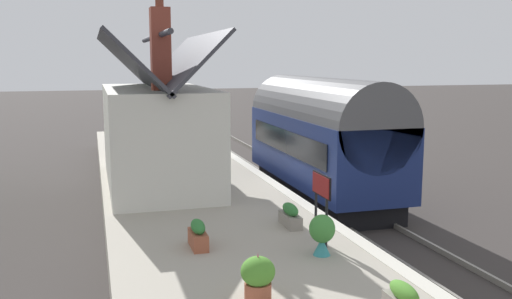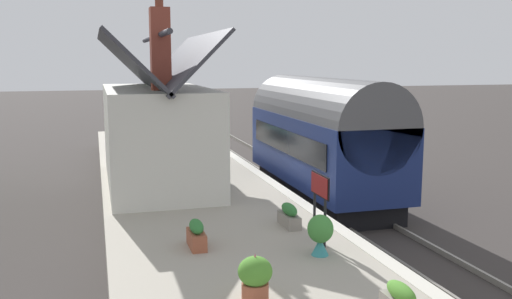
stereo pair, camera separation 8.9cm
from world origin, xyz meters
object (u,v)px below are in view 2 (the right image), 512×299
Objects in this scene: planter_under_sign at (320,233)px; station_sign_board at (320,191)px; planter_by_door at (255,277)px; planter_bench_right at (197,234)px; station_building at (158,132)px; bench_mid_platform at (172,137)px; planter_corner_building at (289,215)px; bench_near_building at (168,132)px; train at (322,138)px; planter_edge_near at (189,131)px.

planter_under_sign is 1.04m from station_sign_board.
planter_by_door is 3.40m from station_sign_board.
station_sign_board is (-0.48, -2.66, 0.89)m from planter_bench_right.
planter_under_sign is at bearing -162.53° from station_building.
bench_mid_platform is 1.62× the size of planter_under_sign.
station_building is 7.64m from station_sign_board.
station_building reaches higher than planter_corner_building.
planter_bench_right is (-16.39, 1.46, -0.18)m from bench_near_building.
bench_near_building is 0.90× the size of station_sign_board.
train is 5.72m from station_building.
planter_edge_near is at bearing -0.63° from planter_under_sign.
planter_by_door is at bearing -176.73° from station_building.
train is 9.08m from bench_mid_platform.
station_building is 8.97× the size of planter_bench_right.
bench_near_building is 1.85m from bench_mid_platform.
bench_mid_platform reaches higher than planter_corner_building.
train is 9.55× the size of planter_corner_building.
planter_under_sign is (1.78, -1.91, 0.06)m from planter_by_door.
station_building is 8.80× the size of planter_by_door.
train is 10.63m from planter_edge_near.
train is 8.41m from planter_under_sign.
planter_edge_near reaches higher than bench_mid_platform.
station_sign_board reaches higher than planter_corner_building.
bench_near_building reaches higher than planter_bench_right.
planter_corner_building is (0.94, -2.45, -0.02)m from planter_bench_right.
bench_mid_platform is 15.75m from planter_under_sign.
train is at bearing -29.62° from planter_corner_building.
train is 10.47× the size of planter_bench_right.
planter_corner_building is (-15.45, -0.99, -0.21)m from bench_near_building.
station_building reaches higher than bench_mid_platform.
planter_under_sign is at bearing 157.18° from train.
planter_bench_right is at bearing 174.42° from bench_mid_platform.
station_sign_board is (-17.15, -0.08, 0.73)m from planter_edge_near.
station_sign_board is (-16.87, -1.20, 0.71)m from bench_near_building.
train is 8.68m from planter_bench_right.
planter_bench_right is at bearing 110.96° from planter_corner_building.
bench_near_building is 1.69× the size of planter_by_door.
planter_by_door is at bearing 132.87° from planter_under_sign.
train is at bearing -152.25° from bench_mid_platform.
bench_near_building is 1.01× the size of bench_mid_platform.
planter_by_door is at bearing 176.90° from bench_mid_platform.
station_sign_board reaches higher than planter_bench_right.
planter_corner_building is at bearing -175.65° from bench_mid_platform.
train is 5.49× the size of station_sign_board.
planter_edge_near is (2.14, -1.16, -0.02)m from bench_mid_platform.
bench_near_building is 17.60m from planter_under_sign.
planter_by_door reaches higher than planter_corner_building.
train is at bearing -91.05° from station_building.
planter_edge_near is (17.86, -0.20, -0.02)m from planter_under_sign.
station_sign_board reaches higher than bench_near_building.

